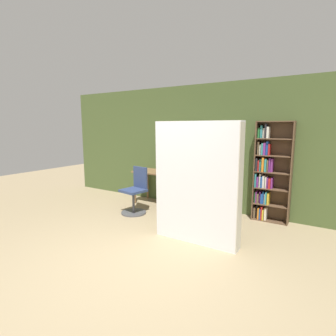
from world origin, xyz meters
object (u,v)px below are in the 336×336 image
bookshelf (269,174)px  monitor (167,161)px  mattress_near (197,183)px  office_chair (135,194)px

bookshelf → monitor: bearing=-179.2°
bookshelf → mattress_near: bearing=-114.7°
monitor → bookshelf: size_ratio=0.29×
monitor → mattress_near: size_ratio=0.29×
office_chair → mattress_near: mattress_near is taller
office_chair → mattress_near: bearing=-19.4°
bookshelf → mattress_near: size_ratio=1.01×
office_chair → bookshelf: bookshelf is taller
office_chair → mattress_near: size_ratio=0.51×
monitor → bookshelf: bearing=0.8°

